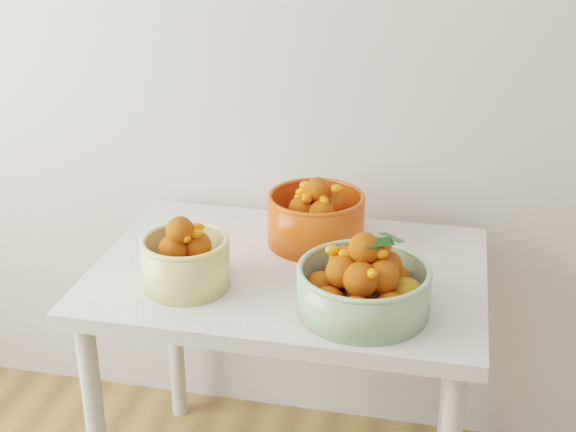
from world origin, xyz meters
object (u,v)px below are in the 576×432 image
(bowl_green, at_px, (364,285))
(table, at_px, (289,300))
(bowl_orange, at_px, (316,217))
(bowl_cream, at_px, (186,260))

(bowl_green, bearing_deg, table, 140.37)
(bowl_green, bearing_deg, bowl_orange, 117.09)
(bowl_green, bearing_deg, bowl_cream, 176.11)
(bowl_cream, xyz_separation_m, bowl_green, (0.44, -0.03, -0.00))
(bowl_cream, relative_size, bowl_orange, 0.68)
(bowl_cream, xyz_separation_m, bowl_orange, (0.27, 0.31, 0.01))
(bowl_cream, distance_m, bowl_green, 0.44)
(table, distance_m, bowl_orange, 0.24)
(table, height_order, bowl_orange, bowl_orange)
(table, bearing_deg, bowl_green, -39.63)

